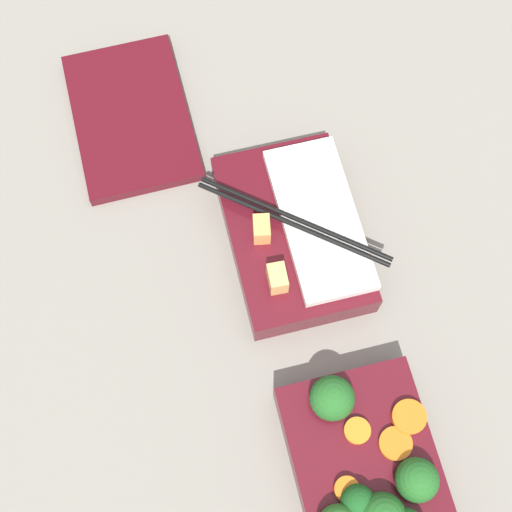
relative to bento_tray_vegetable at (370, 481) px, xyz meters
The scene contains 4 objects.
ground_plane 0.14m from the bento_tray_vegetable, ahead, with size 3.00×3.00×0.00m, color gray.
bento_tray_vegetable is the anchor object (origin of this frame).
bento_tray_rice 0.26m from the bento_tray_vegetable, ahead, with size 0.20×0.18×0.06m.
bento_lid 0.48m from the bento_tray_vegetable, 17.81° to the left, with size 0.20×0.13×0.01m, color #510F19.
Camera 1 is at (-0.15, 0.12, 0.72)m, focal length 50.00 mm.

